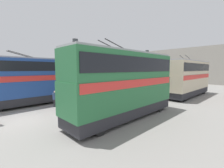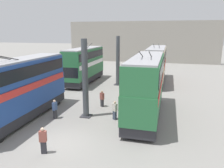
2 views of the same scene
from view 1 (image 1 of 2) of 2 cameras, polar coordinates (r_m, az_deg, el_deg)
ground_plane at (r=13.44m, az=-31.16°, el=-11.93°), size 240.00×240.00×0.00m
depot_back_wall at (r=45.73m, az=29.87°, el=6.19°), size 0.50×36.00×9.69m
support_column_near at (r=14.64m, az=-13.52°, el=2.93°), size 0.91×0.91×6.67m
support_column_far at (r=23.29m, az=13.01°, el=3.93°), size 0.91×0.91×6.67m
bus_left_near at (r=11.74m, az=5.18°, el=1.17°), size 10.19×2.54×5.84m
bus_left_far at (r=23.96m, az=27.14°, el=2.71°), size 10.89×2.54×5.68m
bus_right_near at (r=18.40m, az=-26.82°, el=2.00°), size 10.84×2.54×5.68m
bus_right_far at (r=26.51m, az=4.22°, el=3.47°), size 10.06×2.54×5.60m
person_aisle_midway at (r=16.10m, az=-3.55°, el=-5.18°), size 0.43×0.48×1.60m
person_by_right_row at (r=16.52m, az=-20.88°, el=-5.16°), size 0.45×0.29×1.66m
person_by_left_row at (r=12.82m, az=-7.48°, el=-7.99°), size 0.43×0.48×1.63m
oil_drum at (r=24.65m, az=19.81°, el=-2.64°), size 0.63×0.63×0.88m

